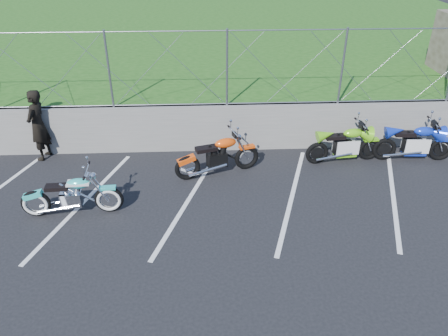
{
  "coord_description": "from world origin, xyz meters",
  "views": [
    {
      "loc": [
        0.4,
        -7.46,
        5.61
      ],
      "look_at": [
        0.82,
        1.3,
        0.62
      ],
      "focal_mm": 35.0,
      "sensor_mm": 36.0,
      "label": 1
    }
  ],
  "objects_px": {
    "cruiser_turquoise": "(73,197)",
    "person_standing": "(38,125)",
    "naked_orange": "(219,157)",
    "sportbike_blue": "(415,144)",
    "sportbike_green": "(345,146)"
  },
  "relations": [
    {
      "from": "sportbike_blue",
      "to": "naked_orange",
      "type": "bearing_deg",
      "value": -171.03
    },
    {
      "from": "cruiser_turquoise",
      "to": "sportbike_green",
      "type": "distance_m",
      "value": 6.85
    },
    {
      "from": "cruiser_turquoise",
      "to": "naked_orange",
      "type": "bearing_deg",
      "value": 22.89
    },
    {
      "from": "sportbike_blue",
      "to": "person_standing",
      "type": "xyz_separation_m",
      "value": [
        -9.88,
        0.6,
        0.48
      ]
    },
    {
      "from": "sportbike_blue",
      "to": "cruiser_turquoise",
      "type": "bearing_deg",
      "value": -162.58
    },
    {
      "from": "naked_orange",
      "to": "cruiser_turquoise",
      "type": "bearing_deg",
      "value": -171.18
    },
    {
      "from": "cruiser_turquoise",
      "to": "sportbike_blue",
      "type": "bearing_deg",
      "value": 10.47
    },
    {
      "from": "sportbike_green",
      "to": "sportbike_blue",
      "type": "height_order",
      "value": "sportbike_blue"
    },
    {
      "from": "cruiser_turquoise",
      "to": "person_standing",
      "type": "bearing_deg",
      "value": 115.77
    },
    {
      "from": "naked_orange",
      "to": "sportbike_green",
      "type": "height_order",
      "value": "naked_orange"
    },
    {
      "from": "naked_orange",
      "to": "sportbike_blue",
      "type": "xyz_separation_m",
      "value": [
        5.19,
        0.49,
        0.0
      ]
    },
    {
      "from": "person_standing",
      "to": "cruiser_turquoise",
      "type": "bearing_deg",
      "value": 41.52
    },
    {
      "from": "cruiser_turquoise",
      "to": "sportbike_blue",
      "type": "relative_size",
      "value": 1.02
    },
    {
      "from": "person_standing",
      "to": "naked_orange",
      "type": "bearing_deg",
      "value": 89.27
    },
    {
      "from": "sportbike_blue",
      "to": "person_standing",
      "type": "distance_m",
      "value": 9.91
    }
  ]
}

